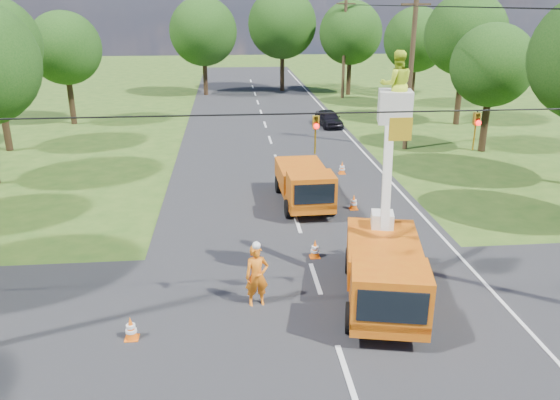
{
  "coord_description": "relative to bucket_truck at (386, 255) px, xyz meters",
  "views": [
    {
      "loc": [
        -2.77,
        -11.38,
        8.91
      ],
      "look_at": [
        -1.13,
        5.92,
        2.6
      ],
      "focal_mm": 35.0,
      "sensor_mm": 36.0,
      "label": 1
    }
  ],
  "objects": [
    {
      "name": "ground",
      "position": [
        -1.85,
        16.71,
        -1.68
      ],
      "size": [
        140.0,
        140.0,
        0.0
      ],
      "primitive_type": "plane",
      "color": "#2C5018",
      "rests_on": "ground"
    },
    {
      "name": "road_main",
      "position": [
        -1.85,
        16.71,
        -1.68
      ],
      "size": [
        12.0,
        100.0,
        0.06
      ],
      "primitive_type": "cube",
      "color": "black",
      "rests_on": "ground"
    },
    {
      "name": "road_cross",
      "position": [
        -1.85,
        -1.29,
        -1.68
      ],
      "size": [
        56.0,
        10.0,
        0.07
      ],
      "primitive_type": "cube",
      "color": "black",
      "rests_on": "ground"
    },
    {
      "name": "edge_line",
      "position": [
        3.75,
        16.71,
        -1.68
      ],
      "size": [
        0.12,
        90.0,
        0.02
      ],
      "primitive_type": "cube",
      "color": "silver",
      "rests_on": "ground"
    },
    {
      "name": "bucket_truck",
      "position": [
        0.0,
        0.0,
        0.0
      ],
      "size": [
        3.27,
        6.1,
        7.68
      ],
      "rotation": [
        0.0,
        0.0,
        -0.21
      ],
      "color": "#C7600E",
      "rests_on": "ground"
    },
    {
      "name": "second_truck",
      "position": [
        -1.26,
        8.99,
        -0.63
      ],
      "size": [
        2.32,
        5.49,
        2.03
      ],
      "rotation": [
        0.0,
        0.0,
        0.03
      ],
      "color": "#C7600E",
      "rests_on": "ground"
    },
    {
      "name": "ground_worker",
      "position": [
        -3.92,
        0.25,
        -0.67
      ],
      "size": [
        0.8,
        0.59,
        2.01
      ],
      "primitive_type": "imported",
      "rotation": [
        0.0,
        0.0,
        0.16
      ],
      "color": "orange",
      "rests_on": "ground"
    },
    {
      "name": "distant_car",
      "position": [
        2.94,
        25.79,
        -1.06
      ],
      "size": [
        1.86,
        3.81,
        1.25
      ],
      "primitive_type": "imported",
      "rotation": [
        0.0,
        0.0,
        0.11
      ],
      "color": "black",
      "rests_on": "ground"
    },
    {
      "name": "traffic_cone_2",
      "position": [
        -1.62,
        3.37,
        -1.32
      ],
      "size": [
        0.38,
        0.38,
        0.71
      ],
      "color": "#FF630D",
      "rests_on": "ground"
    },
    {
      "name": "traffic_cone_3",
      "position": [
        0.91,
        8.15,
        -1.32
      ],
      "size": [
        0.38,
        0.38,
        0.71
      ],
      "color": "#FF630D",
      "rests_on": "ground"
    },
    {
      "name": "traffic_cone_4",
      "position": [
        -7.53,
        -1.28,
        -1.32
      ],
      "size": [
        0.38,
        0.38,
        0.71
      ],
      "color": "#FF630D",
      "rests_on": "ground"
    },
    {
      "name": "traffic_cone_6",
      "position": [
        1.48,
        13.59,
        -1.32
      ],
      "size": [
        0.38,
        0.38,
        0.71
      ],
      "color": "#FF630D",
      "rests_on": "ground"
    },
    {
      "name": "pole_right_mid",
      "position": [
        6.65,
        18.71,
        3.43
      ],
      "size": [
        1.8,
        0.3,
        10.0
      ],
      "color": "#4C3823",
      "rests_on": "ground"
    },
    {
      "name": "pole_right_far",
      "position": [
        6.65,
        38.71,
        3.43
      ],
      "size": [
        1.8,
        0.3,
        10.0
      ],
      "color": "#4C3823",
      "rests_on": "ground"
    },
    {
      "name": "signal_span",
      "position": [
        0.37,
        -1.29,
        4.2
      ],
      "size": [
        18.0,
        0.29,
        1.07
      ],
      "color": "black",
      "rests_on": "ground"
    },
    {
      "name": "tree_left_f",
      "position": [
        -16.65,
        28.71,
        4.01
      ],
      "size": [
        5.4,
        5.4,
        8.4
      ],
      "color": "#382616",
      "rests_on": "ground"
    },
    {
      "name": "tree_right_c",
      "position": [
        11.35,
        17.71,
        3.63
      ],
      "size": [
        5.0,
        5.0,
        7.83
      ],
      "color": "#382616",
      "rests_on": "ground"
    },
    {
      "name": "tree_right_d",
      "position": [
        12.95,
        25.71,
        5.0
      ],
      "size": [
        6.0,
        6.0,
        9.7
      ],
      "color": "#382616",
      "rests_on": "ground"
    },
    {
      "name": "tree_right_e",
      "position": [
        11.95,
        33.71,
        4.13
      ],
      "size": [
        5.6,
        5.6,
        8.63
      ],
      "color": "#382616",
      "rests_on": "ground"
    },
    {
      "name": "tree_far_a",
      "position": [
        -6.85,
        41.71,
        4.51
      ],
      "size": [
        6.6,
        6.6,
        9.5
      ],
      "color": "#382616",
      "rests_on": "ground"
    },
    {
      "name": "tree_far_b",
      "position": [
        1.15,
        43.71,
        5.13
      ],
      "size": [
        7.0,
        7.0,
        10.32
      ],
      "color": "#382616",
      "rests_on": "ground"
    },
    {
      "name": "tree_far_c",
      "position": [
        7.65,
        40.71,
        4.38
      ],
      "size": [
        6.2,
        6.2,
        9.18
      ],
      "color": "#382616",
      "rests_on": "ground"
    }
  ]
}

